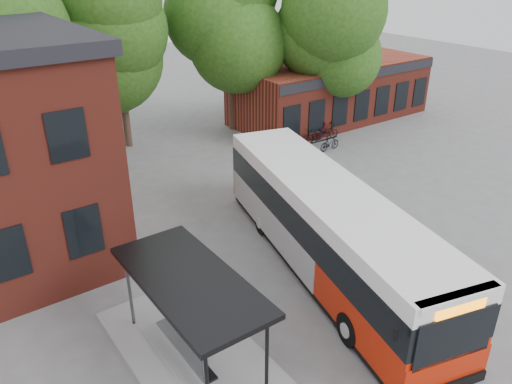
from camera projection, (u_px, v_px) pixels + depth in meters
ground at (291, 287)px, 17.92m from camera, size 100.00×100.00×0.00m
shop_row at (331, 90)px, 35.13m from camera, size 14.00×6.20×4.00m
bus_shelter at (192, 319)px, 14.19m from camera, size 3.60×7.00×2.90m
bike_rail at (305, 148)px, 30.00m from camera, size 5.20×0.10×0.38m
tree_1 at (119, 60)px, 28.58m from camera, size 7.92×7.92×10.40m
tree_2 at (231, 45)px, 31.39m from camera, size 7.92×7.92×11.00m
tree_3 at (332, 60)px, 31.47m from camera, size 7.04×7.04×9.28m
city_bus at (327, 230)px, 18.24m from camera, size 6.07×13.62×3.39m
bicycle_0 at (267, 149)px, 29.20m from camera, size 1.65×0.71×0.84m
bicycle_1 at (274, 145)px, 29.37m from camera, size 1.80×0.66×1.06m
bicycle_2 at (282, 145)px, 29.80m from camera, size 1.60×1.08×0.80m
bicycle_3 at (291, 140)px, 30.42m from camera, size 1.59×0.87×0.92m
bicycle_4 at (303, 138)px, 30.61m from camera, size 1.83×0.68×0.95m
bicycle_5 at (330, 143)px, 29.92m from camera, size 1.54×0.49×0.92m
bicycle_6 at (325, 132)px, 31.65m from camera, size 1.98×0.98×0.99m
bicycle_7 at (327, 129)px, 31.93m from camera, size 1.89×0.81×1.10m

